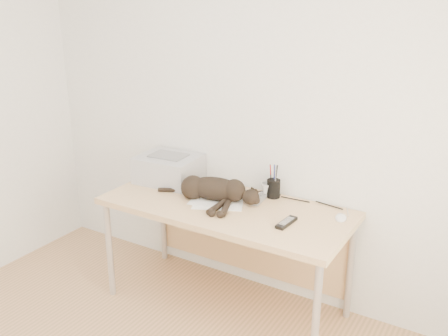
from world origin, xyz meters
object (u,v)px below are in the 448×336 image
Objects in this scene: mug at (268,189)px; mouse at (341,216)px; cat at (212,190)px; pen_cup at (273,188)px; desk at (232,219)px; printer at (169,168)px.

mouse is (0.53, -0.10, -0.03)m from mug.
mug is 0.86× the size of mouse.
pen_cup reaches higher than cat.
desk is 2.20× the size of cat.
desk is at bearing -136.96° from pen_cup.
pen_cup reaches higher than mug.
mug is (0.73, 0.11, -0.05)m from printer.
printer reaches higher than cat.
pen_cup is at bearing 25.35° from cat.
mouse is (0.82, 0.16, -0.05)m from cat.
desk is 7.04× the size of pen_cup.
mug reaches higher than desk.
cat is 0.38m from mug.
cat is 0.83m from mouse.
mouse is (0.70, 0.09, 0.15)m from desk.
desk is 0.62m from printer.
mug is at bearing 29.48° from cat.
mouse is at bearing -1.92° from cat.
printer is 0.74m from mug.
printer is at bearing -171.89° from pen_cup.
pen_cup is at bearing 8.11° from printer.
printer reaches higher than mouse.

